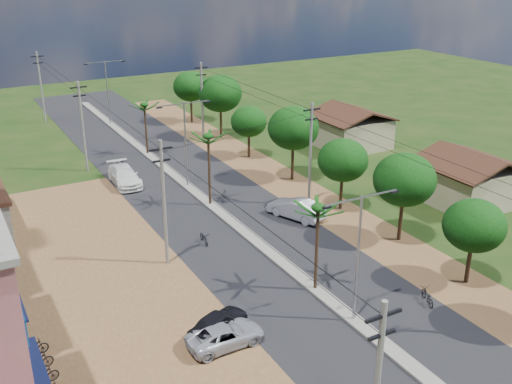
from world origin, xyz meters
The scene contains 32 objects.
ground centered at (0.00, 0.00, 0.00)m, with size 160.00×160.00×0.00m, color black.
road centered at (0.00, 15.00, 0.02)m, with size 12.00×110.00×0.04m, color black.
median centered at (0.00, 18.00, 0.09)m, with size 1.00×90.00×0.18m, color #605E56.
dirt_lot_west centered at (-15.00, 8.00, 0.02)m, with size 18.00×46.00×0.04m, color #543C1D.
dirt_shoulder_east centered at (8.50, 15.00, 0.01)m, with size 5.00×90.00×0.03m, color #543C1D.
house_east_near centered at (20.00, 10.00, 2.39)m, with size 7.60×7.50×4.60m.
house_east_far centered at (21.00, 28.00, 2.39)m, with size 7.60×7.50×4.60m.
tree_east_b centered at (9.30, 0.00, 4.11)m, with size 4.00×4.00×5.83m.
tree_east_c centered at (9.70, 7.00, 4.86)m, with size 4.60×4.60×6.83m.
tree_east_d centered at (9.40, 14.00, 4.34)m, with size 4.20×4.20×6.13m.
tree_east_e centered at (9.60, 22.00, 5.09)m, with size 4.80×4.80×7.14m.
tree_east_f centered at (9.20, 30.00, 3.89)m, with size 3.80×3.80×5.52m.
tree_east_g centered at (9.80, 38.00, 5.24)m, with size 5.00×5.00×7.38m.
tree_east_h centered at (9.50, 46.00, 4.64)m, with size 4.40×4.40×6.52m.
palm_median_near centered at (0.00, 4.00, 5.54)m, with size 2.00×2.00×6.15m.
palm_median_mid centered at (0.00, 20.00, 5.90)m, with size 2.00×2.00×6.55m.
palm_median_far centered at (0.00, 36.00, 5.26)m, with size 2.00×2.00×5.85m.
streetlight_near centered at (0.00, 0.00, 4.79)m, with size 5.10×0.18×8.00m.
streetlight_mid centered at (0.00, 25.00, 4.79)m, with size 5.10×0.18×8.00m.
streetlight_far centered at (0.00, 50.00, 4.79)m, with size 5.10×0.18×8.00m.
utility_pole_w_b centered at (-7.00, 12.00, 4.76)m, with size 1.60×0.24×9.00m.
utility_pole_w_c centered at (-7.00, 34.00, 4.76)m, with size 1.60×0.24×9.00m.
utility_pole_w_d centered at (-7.00, 55.00, 4.76)m, with size 1.60×0.24×9.00m.
utility_pole_e_b centered at (7.50, 16.00, 4.76)m, with size 1.60×0.24×9.00m.
utility_pole_e_c centered at (7.50, 38.00, 4.76)m, with size 1.60×0.24×9.00m.
car_silver_mid centered at (5.00, 14.14, 0.81)m, with size 1.72×4.94×1.63m, color #A6A8AE.
car_white_far centered at (-4.89, 28.50, 0.83)m, with size 2.31×5.69×1.65m, color silver.
car_parked_silver centered at (-7.64, 1.55, 0.61)m, with size 2.03×4.40×1.22m, color #A6A8AE.
car_parked_dark centered at (-7.50, 2.78, 0.68)m, with size 1.60×3.99×1.36m, color black.
moto_rider_east centered at (5.20, -0.65, 0.46)m, with size 0.61×1.76×0.92m, color black.
moto_rider_west_a centered at (-3.49, 13.57, 0.46)m, with size 0.61×1.74×0.91m, color black.
moto_rider_west_b centered at (-3.67, 33.02, 0.47)m, with size 0.44×1.57×0.95m, color black.
Camera 1 is at (-19.57, -23.44, 20.20)m, focal length 42.00 mm.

